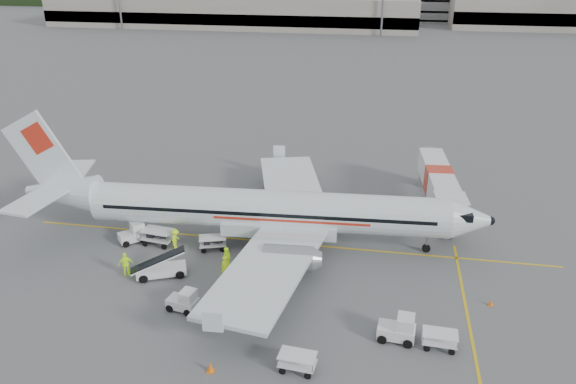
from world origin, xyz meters
name	(u,v)px	position (x,y,z in m)	size (l,w,h in m)	color
ground	(284,243)	(0.00, 0.00, 0.00)	(360.00, 360.00, 0.00)	#56595B
stripe_lead	(284,243)	(0.00, 0.00, 0.01)	(44.00, 0.20, 0.01)	yellow
stripe_cross	(468,318)	(14.00, -8.00, 0.01)	(0.20, 20.00, 0.01)	yellow
terminal_west	(232,11)	(-40.00, 130.00, 4.50)	(110.00, 22.00, 9.00)	gray
treeline	(371,4)	(0.00, 175.00, 3.00)	(300.00, 3.00, 6.00)	black
aircraft	(268,185)	(-1.27, -0.16, 5.27)	(38.26, 29.99, 10.55)	white
jet_bridge	(437,189)	(12.85, 8.87, 2.06)	(2.94, 15.67, 4.11)	white
belt_loader	(160,260)	(-8.16, -6.53, 1.33)	(4.89, 1.83, 2.65)	white
tug_fore	(397,327)	(9.23, -11.01, 0.90)	(2.33, 1.33, 1.80)	white
tug_mid	(182,300)	(-5.10, -10.35, 0.79)	(2.05, 1.18, 1.59)	white
tug_aft	(132,233)	(-12.53, -2.00, 0.84)	(2.17, 1.25, 1.68)	white
cart_loaded_a	(158,237)	(-10.24, -2.00, 0.66)	(2.55, 1.51, 1.33)	white
cart_loaded_b	(213,243)	(-5.53, -2.00, 0.56)	(2.16, 1.28, 1.13)	white
cart_empty_a	(297,362)	(3.56, -14.88, 0.57)	(2.17, 1.28, 1.13)	white
cart_empty_b	(440,340)	(11.87, -11.34, 0.55)	(2.13, 1.26, 1.11)	white
cone_nose	(491,302)	(15.70, -6.19, 0.26)	(0.32, 0.32, 0.53)	orange
cone_port	(292,187)	(-1.20, 11.13, 0.34)	(0.41, 0.41, 0.67)	orange
cone_stbd	(210,367)	(-1.41, -15.90, 0.35)	(0.43, 0.43, 0.70)	orange
crew_a	(226,268)	(-3.25, -6.09, 0.92)	(0.67, 0.44, 1.84)	#C4F715
crew_b	(226,258)	(-3.64, -4.53, 0.84)	(0.82, 0.64, 1.69)	#C4F715
crew_c	(176,239)	(-8.52, -2.46, 0.88)	(1.13, 0.65, 1.76)	#C4F715
crew_d	(126,264)	(-10.77, -6.90, 0.94)	(1.10, 0.46, 1.87)	#C4F715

